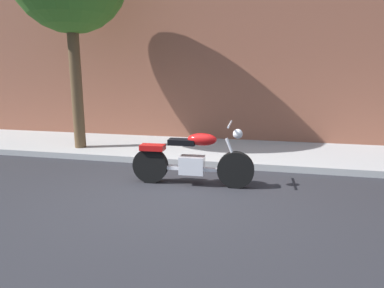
{
  "coord_description": "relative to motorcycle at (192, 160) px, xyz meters",
  "views": [
    {
      "loc": [
        1.5,
        -5.13,
        1.98
      ],
      "look_at": [
        0.21,
        0.54,
        0.76
      ],
      "focal_mm": 31.48,
      "sensor_mm": 36.0,
      "label": 1
    }
  ],
  "objects": [
    {
      "name": "ground_plane",
      "position": [
        -0.21,
        -0.55,
        -0.46
      ],
      "size": [
        60.0,
        60.0,
        0.0
      ],
      "primitive_type": "plane",
      "color": "#28282D"
    },
    {
      "name": "sidewalk",
      "position": [
        -0.21,
        2.47,
        -0.39
      ],
      "size": [
        25.5,
        2.59,
        0.14
      ],
      "primitive_type": "cube",
      "color": "#AAAAAA",
      "rests_on": "ground"
    },
    {
      "name": "motorcycle",
      "position": [
        0.0,
        0.0,
        0.0
      ],
      "size": [
        2.21,
        0.7,
        1.14
      ],
      "color": "black",
      "rests_on": "ground"
    }
  ]
}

